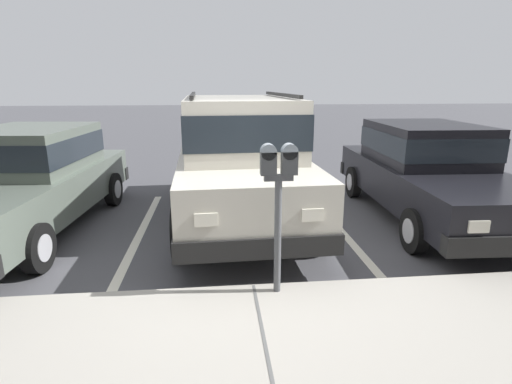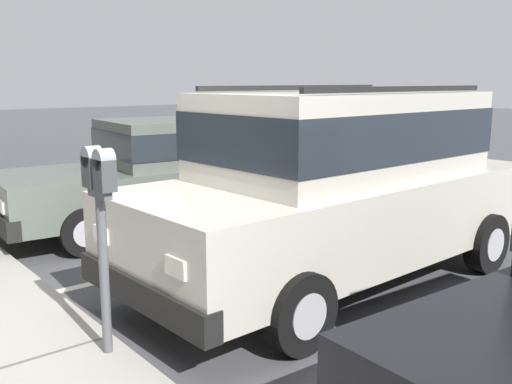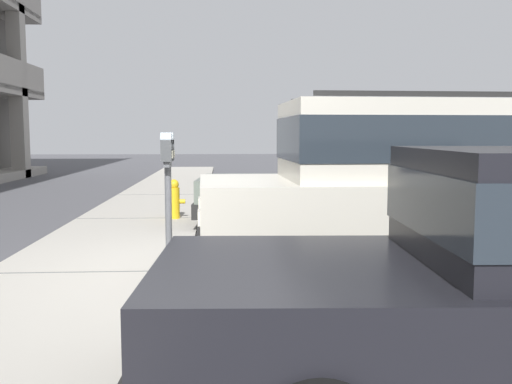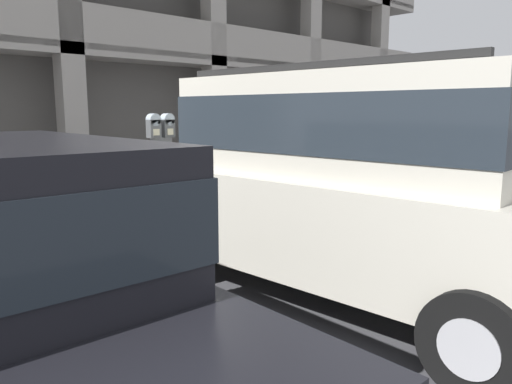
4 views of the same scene
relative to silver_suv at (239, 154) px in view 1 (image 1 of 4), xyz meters
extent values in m
cube|color=#4C4C51|center=(0.01, 2.35, -1.14)|extent=(80.00, 80.00, 0.10)
cube|color=#ADA89E|center=(0.01, 3.65, -1.03)|extent=(40.00, 2.20, 0.12)
cube|color=#606060|center=(0.01, 3.65, -0.97)|extent=(0.03, 2.16, 0.00)
cube|color=silver|center=(-1.51, 0.95, -1.08)|extent=(0.12, 4.80, 0.01)
cube|color=silver|center=(1.53, 0.95, -1.08)|extent=(0.12, 4.80, 0.01)
cube|color=beige|center=(0.00, 0.02, -0.36)|extent=(2.01, 4.76, 0.80)
cube|color=beige|center=(0.00, -0.03, 0.46)|extent=(1.72, 2.97, 0.84)
cube|color=#232B33|center=(0.00, -0.03, 0.48)|extent=(1.75, 2.99, 0.46)
cube|color=black|center=(-0.08, 2.33, -0.64)|extent=(1.88, 0.23, 0.24)
cube|color=black|center=(0.08, -2.29, -0.64)|extent=(1.88, 0.23, 0.24)
cube|color=silver|center=(0.49, 2.40, -0.28)|extent=(0.24, 0.04, 0.14)
cube|color=silver|center=(-0.65, 2.36, -0.28)|extent=(0.24, 0.04, 0.14)
cylinder|color=black|center=(0.85, 1.51, -0.76)|extent=(0.22, 0.67, 0.66)
cylinder|color=#B2B2B7|center=(0.85, 1.51, -0.76)|extent=(0.23, 0.37, 0.36)
cylinder|color=black|center=(-0.95, 1.45, -0.76)|extent=(0.22, 0.67, 0.66)
cylinder|color=#B2B2B7|center=(-0.95, 1.45, -0.76)|extent=(0.23, 0.37, 0.36)
cylinder|color=black|center=(0.95, -1.40, -0.76)|extent=(0.22, 0.67, 0.66)
cylinder|color=#B2B2B7|center=(0.95, -1.40, -0.76)|extent=(0.23, 0.37, 0.36)
cylinder|color=black|center=(-0.85, -1.47, -0.76)|extent=(0.22, 0.67, 0.66)
cylinder|color=#B2B2B7|center=(-0.85, -1.47, -0.76)|extent=(0.23, 0.37, 0.36)
cube|color=black|center=(0.69, 0.00, 0.92)|extent=(0.14, 2.62, 0.05)
cube|color=black|center=(-0.69, -0.05, 0.92)|extent=(0.14, 2.62, 0.05)
cube|color=black|center=(-3.11, 0.32, -0.49)|extent=(1.89, 4.47, 0.60)
cube|color=black|center=(-3.12, 0.02, 0.13)|extent=(1.58, 2.04, 0.64)
cube|color=#232B33|center=(-3.12, 0.02, 0.15)|extent=(1.61, 2.07, 0.35)
cube|color=black|center=(-3.20, -1.84, -0.67)|extent=(1.74, 0.24, 0.24)
cube|color=silver|center=(-2.48, 2.51, -0.43)|extent=(0.24, 0.04, 0.14)
cylinder|color=black|center=(-2.22, 1.65, -0.79)|extent=(0.19, 0.61, 0.60)
cylinder|color=#B2B2B7|center=(-2.22, 1.65, -0.79)|extent=(0.19, 0.34, 0.33)
cylinder|color=black|center=(-2.34, -1.08, -0.79)|extent=(0.19, 0.61, 0.60)
cylinder|color=#B2B2B7|center=(-2.34, -1.08, -0.79)|extent=(0.19, 0.34, 0.33)
cylinder|color=black|center=(-4.00, -1.01, -0.79)|extent=(0.19, 0.61, 0.60)
cylinder|color=#B2B2B7|center=(-4.00, -1.01, -0.79)|extent=(0.19, 0.34, 0.33)
cube|color=#5B665B|center=(3.20, 0.31, -0.49)|extent=(2.06, 4.53, 0.60)
cube|color=#5B665B|center=(3.18, 0.01, 0.13)|extent=(1.66, 2.10, 0.64)
cube|color=#232B33|center=(3.18, 0.01, 0.15)|extent=(1.68, 2.12, 0.35)
cube|color=black|center=(3.02, -1.84, -0.67)|extent=(1.74, 0.30, 0.24)
cylinder|color=black|center=(2.49, 1.74, -0.79)|extent=(0.21, 0.61, 0.60)
cylinder|color=#B2B2B7|center=(2.49, 1.74, -0.79)|extent=(0.21, 0.34, 0.33)
cylinder|color=black|center=(3.92, -1.12, -0.79)|extent=(0.21, 0.61, 0.60)
cylinder|color=#B2B2B7|center=(3.92, -1.12, -0.79)|extent=(0.21, 0.34, 0.33)
cylinder|color=black|center=(2.26, -0.98, -0.79)|extent=(0.21, 0.61, 0.60)
cylinder|color=#B2B2B7|center=(2.26, -0.98, -0.79)|extent=(0.21, 0.34, 0.33)
cylinder|color=#595B60|center=(-0.22, 2.70, -0.39)|extent=(0.07, 0.07, 1.16)
cube|color=#595B60|center=(-0.22, 2.70, 0.22)|extent=(0.28, 0.06, 0.06)
cube|color=#424447|center=(-0.32, 2.70, 0.36)|extent=(0.15, 0.11, 0.22)
cylinder|color=#8C99A3|center=(-0.32, 2.70, 0.47)|extent=(0.15, 0.11, 0.15)
cube|color=#B7B293|center=(-0.32, 2.64, 0.33)|extent=(0.08, 0.01, 0.08)
cube|color=#424447|center=(-0.12, 2.70, 0.36)|extent=(0.15, 0.11, 0.22)
cylinder|color=#8C99A3|center=(-0.12, 2.70, 0.47)|extent=(0.15, 0.11, 0.15)
cube|color=#B7B293|center=(-0.12, 2.64, 0.33)|extent=(0.08, 0.01, 0.08)
camera|label=1|loc=(0.37, 6.35, 1.08)|focal=28.00mm
camera|label=2|loc=(-3.94, 4.31, 1.00)|focal=40.00mm
camera|label=3|loc=(-6.18, 2.13, 0.53)|focal=40.00mm
camera|label=4|loc=(-3.67, -2.53, 0.59)|focal=35.00mm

